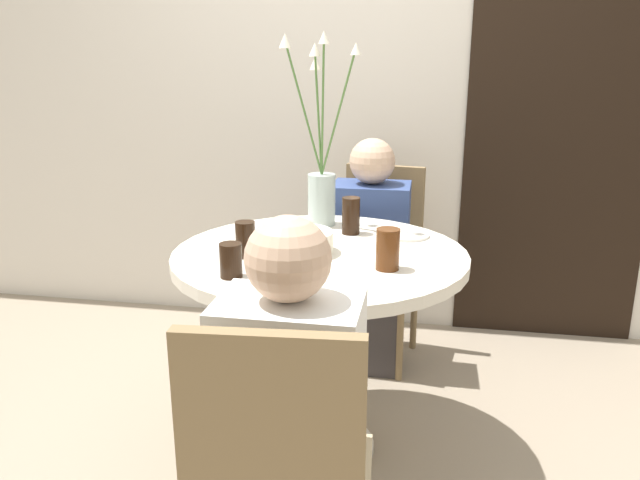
{
  "coord_description": "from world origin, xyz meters",
  "views": [
    {
      "loc": [
        0.36,
        -2.0,
        1.42
      ],
      "look_at": [
        0.0,
        0.0,
        0.82
      ],
      "focal_mm": 35.0,
      "sensor_mm": 36.0,
      "label": 1
    }
  ],
  "objects_px": {
    "chair_far_back": "(378,251)",
    "drink_glass_3": "(388,249)",
    "drink_glass_0": "(351,216)",
    "person_guest": "(291,441)",
    "chair_right_flank": "(280,478)",
    "drink_glass_2": "(231,260)",
    "person_boy": "(370,264)",
    "side_plate": "(406,235)",
    "birthday_cake": "(301,242)",
    "flower_vase": "(321,174)",
    "drink_glass_1": "(245,239)"
  },
  "relations": [
    {
      "from": "chair_far_back",
      "to": "flower_vase",
      "type": "relative_size",
      "value": 1.27
    },
    {
      "from": "drink_glass_3",
      "to": "flower_vase",
      "type": "bearing_deg",
      "value": 121.57
    },
    {
      "from": "side_plate",
      "to": "drink_glass_0",
      "type": "bearing_deg",
      "value": -179.96
    },
    {
      "from": "drink_glass_1",
      "to": "chair_right_flank",
      "type": "bearing_deg",
      "value": -68.62
    },
    {
      "from": "flower_vase",
      "to": "chair_right_flank",
      "type": "bearing_deg",
      "value": -84.13
    },
    {
      "from": "person_boy",
      "to": "person_guest",
      "type": "bearing_deg",
      "value": -92.23
    },
    {
      "from": "drink_glass_1",
      "to": "drink_glass_2",
      "type": "relative_size",
      "value": 1.13
    },
    {
      "from": "birthday_cake",
      "to": "drink_glass_1",
      "type": "height_order",
      "value": "same"
    },
    {
      "from": "drink_glass_3",
      "to": "side_plate",
      "type": "bearing_deg",
      "value": 84.0
    },
    {
      "from": "flower_vase",
      "to": "drink_glass_3",
      "type": "distance_m",
      "value": 0.59
    },
    {
      "from": "chair_right_flank",
      "to": "drink_glass_2",
      "type": "relative_size",
      "value": 8.73
    },
    {
      "from": "birthday_cake",
      "to": "person_boy",
      "type": "xyz_separation_m",
      "value": [
        0.17,
        0.72,
        -0.31
      ]
    },
    {
      "from": "chair_far_back",
      "to": "drink_glass_3",
      "type": "xyz_separation_m",
      "value": [
        0.11,
        -1.0,
        0.32
      ]
    },
    {
      "from": "birthday_cake",
      "to": "drink_glass_1",
      "type": "bearing_deg",
      "value": -155.99
    },
    {
      "from": "drink_glass_0",
      "to": "drink_glass_3",
      "type": "distance_m",
      "value": 0.42
    },
    {
      "from": "person_boy",
      "to": "person_guest",
      "type": "height_order",
      "value": "same"
    },
    {
      "from": "person_boy",
      "to": "flower_vase",
      "type": "bearing_deg",
      "value": -115.11
    },
    {
      "from": "chair_right_flank",
      "to": "flower_vase",
      "type": "bearing_deg",
      "value": -88.41
    },
    {
      "from": "drink_glass_2",
      "to": "drink_glass_3",
      "type": "bearing_deg",
      "value": 18.79
    },
    {
      "from": "drink_glass_2",
      "to": "drink_glass_3",
      "type": "distance_m",
      "value": 0.48
    },
    {
      "from": "chair_far_back",
      "to": "drink_glass_1",
      "type": "xyz_separation_m",
      "value": [
        -0.36,
        -0.95,
        0.32
      ]
    },
    {
      "from": "chair_far_back",
      "to": "drink_glass_3",
      "type": "distance_m",
      "value": 1.05
    },
    {
      "from": "flower_vase",
      "to": "drink_glass_1",
      "type": "distance_m",
      "value": 0.5
    },
    {
      "from": "chair_right_flank",
      "to": "person_boy",
      "type": "xyz_separation_m",
      "value": [
        0.04,
        1.55,
        -0.01
      ]
    },
    {
      "from": "drink_glass_0",
      "to": "person_guest",
      "type": "relative_size",
      "value": 0.13
    },
    {
      "from": "person_boy",
      "to": "birthday_cake",
      "type": "bearing_deg",
      "value": -103.04
    },
    {
      "from": "flower_vase",
      "to": "side_plate",
      "type": "bearing_deg",
      "value": -16.42
    },
    {
      "from": "drink_glass_2",
      "to": "person_boy",
      "type": "height_order",
      "value": "person_boy"
    },
    {
      "from": "birthday_cake",
      "to": "person_guest",
      "type": "relative_size",
      "value": 0.2
    },
    {
      "from": "drink_glass_1",
      "to": "drink_glass_3",
      "type": "height_order",
      "value": "drink_glass_3"
    },
    {
      "from": "person_guest",
      "to": "birthday_cake",
      "type": "bearing_deg",
      "value": 99.45
    },
    {
      "from": "side_plate",
      "to": "drink_glass_1",
      "type": "xyz_separation_m",
      "value": [
        -0.51,
        -0.34,
        0.05
      ]
    },
    {
      "from": "person_boy",
      "to": "drink_glass_3",
      "type": "bearing_deg",
      "value": -80.97
    },
    {
      "from": "birthday_cake",
      "to": "person_boy",
      "type": "bearing_deg",
      "value": 76.96
    },
    {
      "from": "side_plate",
      "to": "person_guest",
      "type": "distance_m",
      "value": 1.01
    },
    {
      "from": "side_plate",
      "to": "drink_glass_1",
      "type": "distance_m",
      "value": 0.62
    },
    {
      "from": "birthday_cake",
      "to": "drink_glass_3",
      "type": "xyz_separation_m",
      "value": [
        0.3,
        -0.12,
        0.03
      ]
    },
    {
      "from": "chair_far_back",
      "to": "person_guest",
      "type": "height_order",
      "value": "person_guest"
    },
    {
      "from": "chair_far_back",
      "to": "drink_glass_3",
      "type": "height_order",
      "value": "chair_far_back"
    },
    {
      "from": "drink_glass_1",
      "to": "person_guest",
      "type": "xyz_separation_m",
      "value": [
        0.28,
        -0.6,
        -0.33
      ]
    },
    {
      "from": "birthday_cake",
      "to": "drink_glass_2",
      "type": "relative_size",
      "value": 2.06
    },
    {
      "from": "drink_glass_0",
      "to": "person_boy",
      "type": "xyz_separation_m",
      "value": [
        0.03,
        0.45,
        -0.34
      ]
    },
    {
      "from": "chair_far_back",
      "to": "person_guest",
      "type": "xyz_separation_m",
      "value": [
        -0.08,
        -1.55,
        -0.01
      ]
    },
    {
      "from": "chair_far_back",
      "to": "side_plate",
      "type": "bearing_deg",
      "value": -67.49
    },
    {
      "from": "drink_glass_0",
      "to": "person_guest",
      "type": "height_order",
      "value": "person_guest"
    },
    {
      "from": "drink_glass_0",
      "to": "person_boy",
      "type": "bearing_deg",
      "value": 85.91
    },
    {
      "from": "drink_glass_2",
      "to": "drink_glass_3",
      "type": "relative_size",
      "value": 0.81
    },
    {
      "from": "chair_far_back",
      "to": "person_guest",
      "type": "bearing_deg",
      "value": -84.16
    },
    {
      "from": "person_boy",
      "to": "person_guest",
      "type": "distance_m",
      "value": 1.39
    },
    {
      "from": "drink_glass_0",
      "to": "drink_glass_3",
      "type": "bearing_deg",
      "value": -66.77
    }
  ]
}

